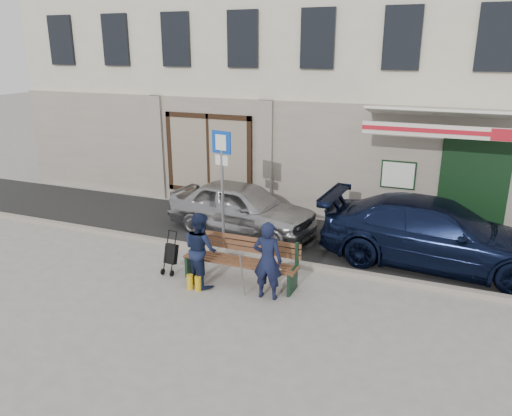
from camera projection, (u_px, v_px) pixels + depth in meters
The scene contains 11 objects.
ground at pixel (240, 290), 9.87m from camera, with size 80.00×80.00×0.00m, color #9E9991.
asphalt_lane at pixel (291, 238), 12.59m from camera, with size 60.00×3.20×0.01m, color #282828.
curb at pixel (268, 259), 11.17m from camera, with size 60.00×0.18×0.12m, color #9E9384.
building at pixel (348, 34), 15.77m from camera, with size 20.00×8.27×10.00m.
car_silver at pixel (242, 207), 12.79m from camera, with size 1.58×3.93×1.34m, color #A5A5AA.
car_navy at pixel (437, 234), 10.84m from camera, with size 2.03×5.00×1.45m, color black.
parking_sign at pixel (222, 170), 11.47m from camera, with size 0.51×0.14×2.80m.
bench at pixel (238, 261), 10.12m from camera, with size 2.40×1.17×0.98m.
man at pixel (268, 260), 9.37m from camera, with size 0.56×0.37×1.54m, color #121733.
woman at pixel (200, 249), 9.93m from camera, with size 0.74×0.57×1.52m, color #151D3A.
stroller at pixel (171, 255), 10.55m from camera, with size 0.28×0.39×0.91m.
Camera 1 is at (3.68, -8.10, 4.59)m, focal length 35.00 mm.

